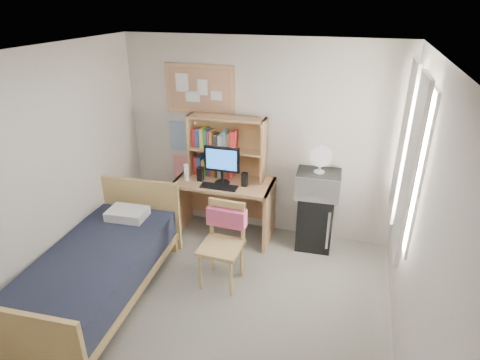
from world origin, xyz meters
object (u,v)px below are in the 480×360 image
(bulletin_board, at_px, (200,89))
(mini_fridge, at_px, (315,220))
(speaker_right, at_px, (245,179))
(desk_fan, at_px, (320,160))
(desk, at_px, (224,208))
(bed, at_px, (98,275))
(speaker_left, at_px, (200,174))
(desk_chair, at_px, (221,247))
(monitor, at_px, (222,166))
(microwave, at_px, (318,184))

(bulletin_board, height_order, mini_fridge, bulletin_board)
(speaker_right, xyz_separation_m, desk_fan, (0.92, 0.12, 0.33))
(desk, xyz_separation_m, bed, (-0.90, -1.61, -0.12))
(speaker_left, height_order, desk_fan, desk_fan)
(desk_chair, relative_size, speaker_left, 5.26)
(monitor, bearing_deg, bulletin_board, 136.49)
(speaker_left, xyz_separation_m, desk_fan, (1.52, 0.13, 0.32))
(bed, bearing_deg, speaker_left, 65.33)
(desk_chair, relative_size, speaker_right, 5.43)
(mini_fridge, xyz_separation_m, desk_fan, (0.00, -0.02, 0.85))
(bulletin_board, xyz_separation_m, desk_fan, (1.63, -0.26, -0.70))
(bed, relative_size, desk_fan, 6.42)
(mini_fridge, xyz_separation_m, monitor, (-1.21, -0.14, 0.68))
(bed, xyz_separation_m, monitor, (0.90, 1.55, 0.76))
(desk_chair, xyz_separation_m, speaker_left, (-0.60, 0.94, 0.41))
(desk_chair, height_order, speaker_right, speaker_right)
(speaker_right, relative_size, desk_fan, 0.55)
(mini_fridge, relative_size, bed, 0.36)
(bed, bearing_deg, monitor, 56.38)
(desk, xyz_separation_m, monitor, (0.00, -0.06, 0.65))
(desk, bearing_deg, speaker_right, -11.31)
(desk_fan, bearing_deg, mini_fridge, 90.00)
(speaker_right, bearing_deg, bulletin_board, 151.19)
(bed, height_order, speaker_left, speaker_left)
(desk, relative_size, speaker_right, 7.16)
(desk_chair, distance_m, bed, 1.36)
(desk, height_order, monitor, monitor)
(bed, height_order, desk_fan, desk_fan)
(speaker_left, relative_size, speaker_right, 1.03)
(desk, distance_m, mini_fridge, 1.22)
(mini_fridge, distance_m, microwave, 0.53)
(mini_fridge, bearing_deg, desk_fan, -90.00)
(bulletin_board, height_order, desk_chair, bulletin_board)
(mini_fridge, bearing_deg, desk_chair, -133.02)
(monitor, distance_m, microwave, 1.23)
(bed, relative_size, monitor, 4.23)
(bulletin_board, relative_size, bed, 0.45)
(bulletin_board, relative_size, desk_fan, 2.89)
(mini_fridge, relative_size, speaker_right, 4.17)
(mini_fridge, bearing_deg, desk, -178.92)
(bed, height_order, monitor, monitor)
(monitor, distance_m, speaker_left, 0.34)
(desk_chair, xyz_separation_m, desk_fan, (0.92, 1.06, 0.73))
(speaker_left, height_order, speaker_right, speaker_left)
(bed, xyz_separation_m, speaker_right, (1.20, 1.55, 0.61))
(desk_chair, height_order, mini_fridge, desk_chair)
(desk, xyz_separation_m, speaker_left, (-0.30, -0.06, 0.50))
(speaker_right, xyz_separation_m, microwave, (0.92, 0.12, 0.01))
(mini_fridge, distance_m, monitor, 1.40)
(desk, height_order, microwave, microwave)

